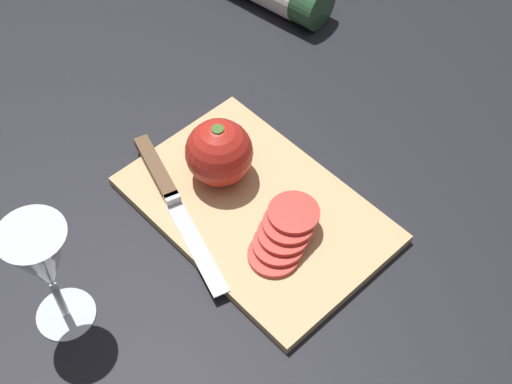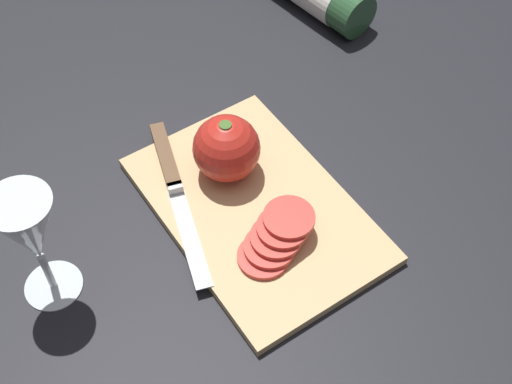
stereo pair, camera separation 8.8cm
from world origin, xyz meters
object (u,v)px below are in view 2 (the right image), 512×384
object	(u,v)px
whole_tomato	(226,148)
knife	(170,171)
wine_glass	(31,234)
tomato_slice_stack_near	(276,237)

from	to	relation	value
whole_tomato	knife	world-z (taller)	whole_tomato
wine_glass	knife	distance (m)	0.23
whole_tomato	tomato_slice_stack_near	size ratio (longest dim) A/B	0.80
whole_tomato	tomato_slice_stack_near	distance (m)	0.14
knife	tomato_slice_stack_near	world-z (taller)	tomato_slice_stack_near
wine_glass	whole_tomato	xyz separation A→B (m)	(-0.03, 0.26, -0.05)
wine_glass	tomato_slice_stack_near	distance (m)	0.28
whole_tomato	tomato_slice_stack_near	xyz separation A→B (m)	(0.13, -0.01, -0.03)
wine_glass	tomato_slice_stack_near	xyz separation A→B (m)	(0.11, 0.25, -0.08)
wine_glass	knife	world-z (taller)	wine_glass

